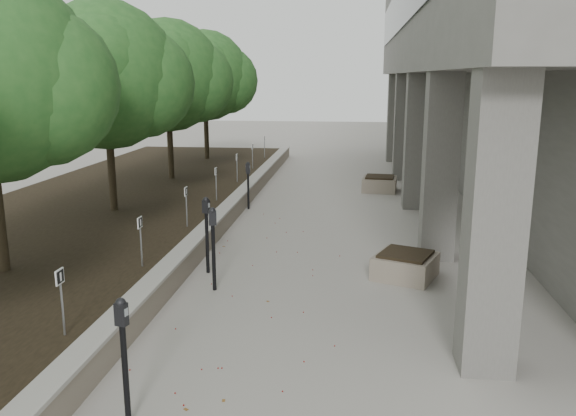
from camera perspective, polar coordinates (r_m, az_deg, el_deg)
The scene contains 21 objects.
ground at distance 7.78m, azimuth -6.32°, elevation -17.33°, with size 90.00×90.00×0.00m, color gray.
retaining_wall at distance 16.33m, azimuth -5.62°, elevation -0.16°, with size 0.39×26.00×0.50m, color gray, non-canonical shape.
planting_bed at distance 17.48m, azimuth -17.48°, elevation -0.00°, with size 7.00×26.00×0.40m, color black.
crabapple_tree_3 at distance 15.91m, azimuth -17.31°, elevation 9.44°, with size 4.60×4.00×5.44m, color #245821, non-canonical shape.
crabapple_tree_4 at distance 20.58m, azimuth -11.68°, elevation 10.39°, with size 4.60×4.00×5.44m, color #245821, non-canonical shape.
crabapple_tree_5 at distance 25.38m, azimuth -8.13°, elevation 10.93°, with size 4.60×4.00×5.44m, color #245821, non-canonical shape.
parking_sign_2 at distance 8.62m, azimuth -21.30°, elevation -8.63°, with size 0.04×0.22×0.96m, color black, non-canonical shape.
parking_sign_3 at distance 11.21m, azimuth -14.24°, elevation -3.23°, with size 0.04×0.22×0.96m, color black, non-canonical shape.
parking_sign_4 at distance 13.96m, azimuth -9.93°, elevation 0.12°, with size 0.04×0.22×0.96m, color black, non-canonical shape.
parking_sign_5 at distance 16.80m, azimuth -7.06°, elevation 2.36°, with size 0.04×0.22×0.96m, color black, non-canonical shape.
parking_sign_6 at distance 19.68m, azimuth -5.02°, elevation 3.94°, with size 0.04×0.22×0.96m, color black, non-canonical shape.
parking_sign_7 at distance 22.60m, azimuth -3.50°, elevation 5.11°, with size 0.04×0.22×0.96m, color black, non-canonical shape.
parking_sign_8 at distance 25.53m, azimuth -2.33°, elevation 6.01°, with size 0.04×0.22×0.96m, color black, non-canonical shape.
parking_meter_1 at distance 6.97m, azimuth -15.74°, elevation -14.37°, with size 0.15×0.11×1.54m, color black, non-canonical shape.
parking_meter_2 at distance 11.75m, azimuth -7.96°, elevation -2.67°, with size 0.16×0.11×1.57m, color black, non-canonical shape.
parking_meter_3 at distance 10.79m, azimuth -7.33°, elevation -4.04°, with size 0.16×0.11×1.58m, color black, non-canonical shape.
parking_meter_4 at distance 17.36m, azimuth -3.92°, elevation 2.09°, with size 0.13×0.10×1.35m, color black, non-canonical shape.
parking_meter_5 at distance 17.34m, azimuth -3.93°, elevation 2.21°, with size 0.14×0.10×1.43m, color black, non-canonical shape.
planter_front at distance 11.76m, azimuth 11.43°, elevation -5.50°, with size 1.10×1.10×0.51m, color gray, non-canonical shape.
planter_back at distance 20.39m, azimuth 8.97°, elevation 2.39°, with size 1.13×1.13×0.53m, color gray, non-canonical shape.
berry_scatter at distance 12.30m, azimuth -1.61°, elevation -5.62°, with size 3.30×14.10×0.02m, color maroon, non-canonical shape.
Camera 1 is at (1.58, -6.55, 3.90)m, focal length 36.23 mm.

